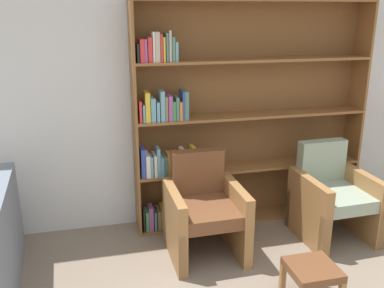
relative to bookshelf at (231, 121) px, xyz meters
The scene contains 5 objects.
wall_back 0.48m from the bookshelf, 152.28° to the left, with size 12.00×0.06×2.75m.
bookshelf is the anchor object (origin of this frame).
armchair_leather 0.96m from the bookshelf, 126.93° to the right, with size 0.65×0.69×0.89m.
armchair_cushioned 1.20m from the bookshelf, 33.77° to the right, with size 0.66×0.70×0.89m.
footstool 1.67m from the bookshelf, 83.83° to the right, with size 0.35×0.35×0.32m.
Camera 1 is at (-1.03, -1.40, 2.10)m, focal length 40.00 mm.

